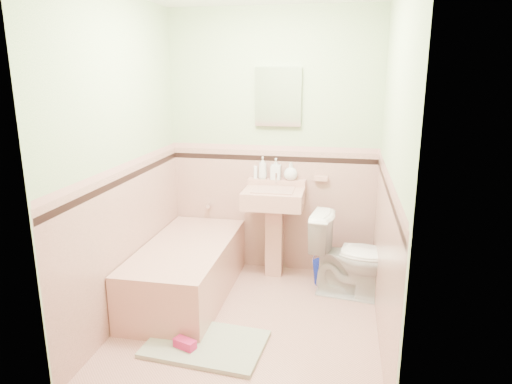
% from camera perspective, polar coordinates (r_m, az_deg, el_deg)
% --- Properties ---
extents(floor, '(2.20, 2.20, 0.00)m').
position_cam_1_polar(floor, '(3.81, -0.74, -15.67)').
color(floor, tan).
rests_on(floor, ground).
extents(wall_back, '(2.50, 0.00, 2.50)m').
position_cam_1_polar(wall_back, '(4.43, 2.10, 5.86)').
color(wall_back, beige).
rests_on(wall_back, ground).
extents(wall_front, '(2.50, 0.00, 2.50)m').
position_cam_1_polar(wall_front, '(2.33, -6.34, -2.26)').
color(wall_front, beige).
rests_on(wall_front, ground).
extents(wall_left, '(0.00, 2.50, 2.50)m').
position_cam_1_polar(wall_left, '(3.69, -16.22, 3.54)').
color(wall_left, beige).
rests_on(wall_left, ground).
extents(wall_right, '(0.00, 2.50, 2.50)m').
position_cam_1_polar(wall_right, '(3.31, 16.42, 2.29)').
color(wall_right, beige).
rests_on(wall_right, ground).
extents(wainscot_back, '(2.00, 0.00, 2.00)m').
position_cam_1_polar(wainscot_back, '(4.56, 2.00, -2.26)').
color(wainscot_back, tan).
rests_on(wainscot_back, ground).
extents(wainscot_front, '(2.00, 0.00, 2.00)m').
position_cam_1_polar(wainscot_front, '(2.60, -5.85, -16.04)').
color(wainscot_front, tan).
rests_on(wainscot_front, ground).
extents(wainscot_left, '(0.00, 2.20, 2.20)m').
position_cam_1_polar(wainscot_left, '(3.86, -15.38, -5.98)').
color(wainscot_left, tan).
rests_on(wainscot_left, ground).
extents(wainscot_right, '(0.00, 2.20, 2.20)m').
position_cam_1_polar(wainscot_right, '(3.50, 15.46, -8.16)').
color(wainscot_right, tan).
rests_on(wainscot_right, ground).
extents(accent_back, '(2.00, 0.00, 2.00)m').
position_cam_1_polar(accent_back, '(4.43, 2.05, 4.17)').
color(accent_back, black).
rests_on(accent_back, ground).
extents(accent_front, '(2.00, 0.00, 2.00)m').
position_cam_1_polar(accent_front, '(2.38, -6.13, -5.13)').
color(accent_front, black).
rests_on(accent_front, ground).
extents(accent_left, '(0.00, 2.20, 2.20)m').
position_cam_1_polar(accent_left, '(3.71, -15.83, 1.57)').
color(accent_left, black).
rests_on(accent_left, ground).
extents(accent_right, '(0.00, 2.20, 2.20)m').
position_cam_1_polar(accent_right, '(3.33, 15.95, 0.13)').
color(accent_right, black).
rests_on(accent_right, ground).
extents(cap_back, '(2.00, 0.00, 2.00)m').
position_cam_1_polar(cap_back, '(4.41, 2.06, 5.44)').
color(cap_back, tan).
rests_on(cap_back, ground).
extents(cap_front, '(2.00, 0.00, 2.00)m').
position_cam_1_polar(cap_front, '(2.35, -6.19, -2.84)').
color(cap_front, tan).
rests_on(cap_front, ground).
extents(cap_left, '(0.00, 2.20, 2.20)m').
position_cam_1_polar(cap_left, '(3.69, -15.94, 3.08)').
color(cap_left, tan).
rests_on(cap_left, ground).
extents(cap_right, '(0.00, 2.20, 2.20)m').
position_cam_1_polar(cap_right, '(3.31, 16.07, 1.80)').
color(cap_right, tan).
rests_on(cap_right, ground).
extents(bathtub, '(0.70, 1.50, 0.45)m').
position_cam_1_polar(bathtub, '(4.15, -8.49, -9.72)').
color(bathtub, tan).
rests_on(bathtub, floor).
extents(tub_faucet, '(0.04, 0.12, 0.04)m').
position_cam_1_polar(tub_faucet, '(4.65, -5.76, -1.60)').
color(tub_faucet, silver).
rests_on(tub_faucet, wall_back).
extents(sink, '(0.55, 0.48, 0.87)m').
position_cam_1_polar(sink, '(4.39, 2.16, -5.22)').
color(sink, tan).
rests_on(sink, floor).
extents(sink_faucet, '(0.02, 0.02, 0.10)m').
position_cam_1_polar(sink_faucet, '(4.38, 2.51, 1.76)').
color(sink_faucet, silver).
rests_on(sink_faucet, sink).
extents(medicine_cabinet, '(0.43, 0.04, 0.54)m').
position_cam_1_polar(medicine_cabinet, '(4.34, 2.76, 11.66)').
color(medicine_cabinet, white).
rests_on(medicine_cabinet, wall_back).
extents(soap_dish, '(0.12, 0.07, 0.04)m').
position_cam_1_polar(soap_dish, '(4.40, 8.05, 1.69)').
color(soap_dish, tan).
rests_on(soap_dish, wall_back).
extents(soap_bottle_left, '(0.09, 0.09, 0.21)m').
position_cam_1_polar(soap_bottle_left, '(4.42, 0.83, 3.02)').
color(soap_bottle_left, '#B2B2B2').
rests_on(soap_bottle_left, sink).
extents(soap_bottle_mid, '(0.09, 0.09, 0.20)m').
position_cam_1_polar(soap_bottle_mid, '(4.40, 2.46, 2.88)').
color(soap_bottle_mid, '#B2B2B2').
rests_on(soap_bottle_mid, sink).
extents(soap_bottle_right, '(0.13, 0.13, 0.17)m').
position_cam_1_polar(soap_bottle_right, '(4.39, 4.31, 2.58)').
color(soap_bottle_right, '#B2B2B2').
rests_on(soap_bottle_right, sink).
extents(tube, '(0.05, 0.05, 0.12)m').
position_cam_1_polar(tube, '(4.44, -0.05, 2.47)').
color(tube, white).
rests_on(tube, sink).
extents(toilet, '(0.77, 0.51, 0.74)m').
position_cam_1_polar(toilet, '(4.15, 11.82, -7.73)').
color(toilet, white).
rests_on(toilet, floor).
extents(bucket, '(0.24, 0.24, 0.22)m').
position_cam_1_polar(bucket, '(4.41, 8.40, -9.83)').
color(bucket, '#091C9E').
rests_on(bucket, floor).
extents(bath_mat, '(0.88, 0.63, 0.03)m').
position_cam_1_polar(bath_mat, '(3.53, -6.20, -18.16)').
color(bath_mat, '#9CA78B').
rests_on(bath_mat, floor).
extents(shoe, '(0.18, 0.13, 0.06)m').
position_cam_1_polar(shoe, '(3.46, -8.78, -18.02)').
color(shoe, '#BF1E59').
rests_on(shoe, bath_mat).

